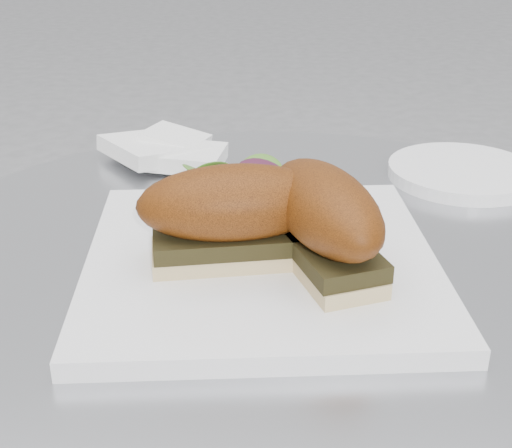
{
  "coord_description": "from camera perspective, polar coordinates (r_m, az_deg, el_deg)",
  "views": [
    {
      "loc": [
        0.0,
        -0.54,
        1.02
      ],
      "look_at": [
        -0.02,
        -0.01,
        0.77
      ],
      "focal_mm": 50.0,
      "sensor_mm": 36.0,
      "label": 1
    }
  ],
  "objects": [
    {
      "name": "plate",
      "position": [
        0.59,
        0.4,
        -3.08
      ],
      "size": [
        0.31,
        0.31,
        0.02
      ],
      "primitive_type": "cube",
      "rotation": [
        0.0,
        0.0,
        0.08
      ],
      "color": "white",
      "rests_on": "table"
    },
    {
      "name": "napkin",
      "position": [
        0.83,
        -6.74,
        5.42
      ],
      "size": [
        0.18,
        0.18,
        0.02
      ],
      "primitive_type": null,
      "rotation": [
        0.0,
        0.0,
        0.39
      ],
      "color": "white",
      "rests_on": "table"
    },
    {
      "name": "salad",
      "position": [
        0.64,
        -1.42,
        2.53
      ],
      "size": [
        0.13,
        0.13,
        0.05
      ],
      "primitive_type": null,
      "color": "#4A822A",
      "rests_on": "plate"
    },
    {
      "name": "saucer",
      "position": [
        0.81,
        16.18,
        4.0
      ],
      "size": [
        0.16,
        0.16,
        0.01
      ],
      "primitive_type": "cylinder",
      "color": "white",
      "rests_on": "table"
    },
    {
      "name": "sandwich_left",
      "position": [
        0.56,
        -1.73,
        0.9
      ],
      "size": [
        0.16,
        0.09,
        0.08
      ],
      "rotation": [
        0.0,
        0.0,
        0.17
      ],
      "color": "#CFC081",
      "rests_on": "plate"
    },
    {
      "name": "sandwich_right",
      "position": [
        0.56,
        5.46,
        0.53
      ],
      "size": [
        0.12,
        0.17,
        0.08
      ],
      "rotation": [
        0.0,
        0.0,
        -1.21
      ],
      "color": "#CFC081",
      "rests_on": "plate"
    }
  ]
}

